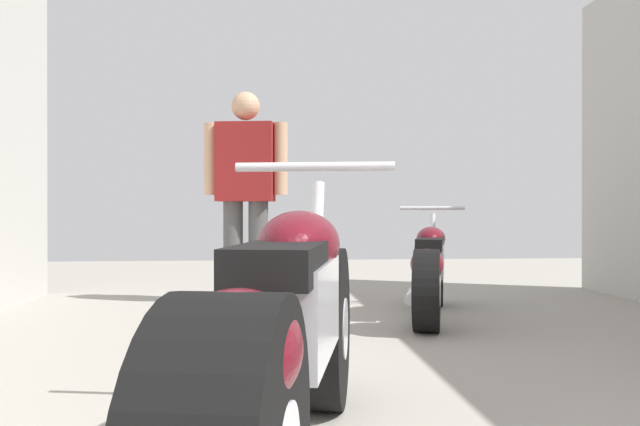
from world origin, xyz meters
TOP-DOWN VIEW (x-y plane):
  - ground_plane at (0.00, 3.12)m, footprint 14.97×14.97m
  - motorcycle_maroon_cruiser at (-0.54, 1.96)m, footprint 0.74×2.07m
  - motorcycle_black_naked at (0.61, 4.83)m, footprint 0.73×1.72m
  - mechanic_in_blue at (-0.74, 5.71)m, footprint 0.72×0.33m

SIDE VIEW (x-z plane):
  - ground_plane at x=0.00m, z-range 0.00..0.00m
  - motorcycle_black_naked at x=0.61m, z-range -0.06..0.75m
  - motorcycle_maroon_cruiser at x=-0.54m, z-range -0.08..0.89m
  - mechanic_in_blue at x=-0.74m, z-range 0.12..1.90m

